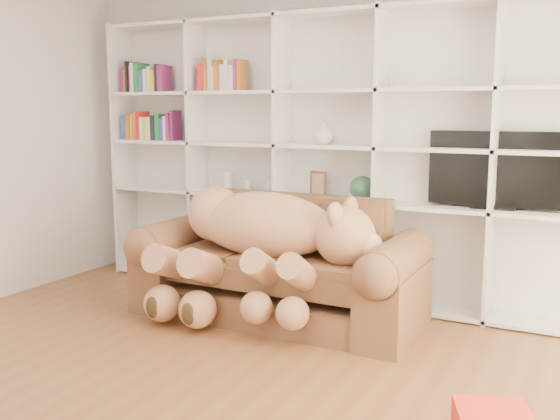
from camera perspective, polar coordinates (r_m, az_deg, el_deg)
The scene contains 13 objects.
floor at distance 3.58m, azimuth -10.76°, elevation -17.50°, with size 5.00×5.00×0.00m, color brown.
wall_back at distance 5.40m, azimuth 5.36°, elevation 6.46°, with size 5.00×0.02×2.70m, color white.
bookshelf at distance 5.37m, azimuth 2.42°, elevation 6.00°, with size 4.43×0.35×2.40m.
sofa at distance 4.87m, azimuth -0.08°, elevation -5.74°, with size 2.19×0.95×0.92m.
teddy_bear at distance 4.67m, azimuth -1.89°, elevation -2.62°, with size 1.68×0.91×0.98m.
throw_pillow at distance 5.24m, azimuth -5.45°, elevation -1.31°, with size 0.37×0.12×0.37m, color #590F1E.
tv at distance 4.93m, azimuth 19.14°, elevation 3.41°, with size 0.98×0.18×0.58m.
picture_frame at distance 5.29m, azimuth 3.54°, elevation 2.42°, with size 0.17×0.03×0.21m, color brown.
green_vase at distance 5.15m, azimuth 7.49°, elevation 2.00°, with size 0.20×0.20×0.20m, color #2E5A3E.
figurine_tall at distance 5.71m, azimuth -4.84°, elevation 2.62°, with size 0.09×0.09×0.18m, color beige.
figurine_short at distance 5.60m, azimuth -2.96°, elevation 2.23°, with size 0.07×0.07×0.12m, color beige.
snow_globe at distance 5.50m, azimuth -0.94°, elevation 2.15°, with size 0.12×0.12×0.12m, color silver.
shelf_vase at distance 5.24m, azimuth 3.94°, elevation 6.99°, with size 0.17×0.17×0.18m, color silver.
Camera 1 is at (2.00, -2.51, 1.59)m, focal length 40.00 mm.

